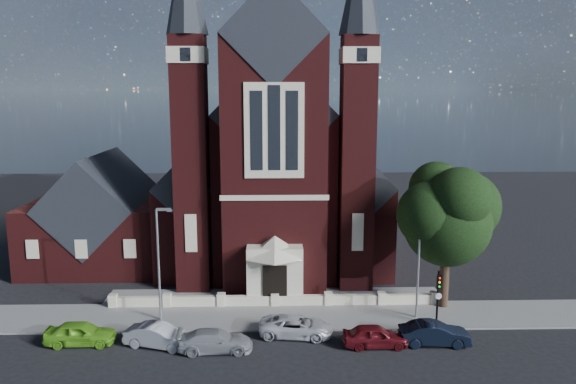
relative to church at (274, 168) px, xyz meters
name	(u,v)px	position (x,y,z in m)	size (l,w,h in m)	color
ground	(275,270)	(0.00, -7.94, -8.19)	(120.00, 120.00, 0.00)	black
pavement_strip	(275,317)	(0.00, -18.44, -8.19)	(60.00, 5.00, 0.12)	gray
forecourt_paving	(275,297)	(0.00, -14.44, -8.19)	(26.00, 3.00, 0.14)	gray
forecourt_wall	(275,306)	(0.00, -16.44, -8.19)	(24.00, 0.40, 0.90)	beige
church	(274,168)	(0.00, 0.00, 0.00)	(20.01, 34.90, 29.20)	#451212
parish_hall	(103,220)	(-16.00, -4.94, -4.17)	(12.00, 12.20, 10.24)	#451212
street_tree	(450,217)	(12.60, -17.23, -1.23)	(6.40, 6.60, 10.70)	black
street_lamp_left	(160,258)	(-7.91, -18.94, -3.59)	(1.16, 0.22, 8.09)	gray
street_lamp_right	(420,256)	(10.09, -18.94, -3.59)	(1.16, 0.22, 8.09)	gray
traffic_signal	(438,292)	(11.00, -20.52, -5.60)	(0.28, 0.42, 4.00)	black
car_lime_van	(80,333)	(-12.36, -22.48, -7.44)	(1.76, 4.38, 1.49)	#6BBB25
car_silver_a	(159,336)	(-7.32, -22.93, -7.47)	(1.52, 4.37, 1.44)	#A2A6AA
car_silver_b	(215,341)	(-3.72, -23.63, -7.51)	(1.89, 4.64, 1.35)	#93969A
car_white_suv	(296,326)	(1.38, -21.59, -7.51)	(2.23, 4.83, 1.34)	silver
car_dark_red	(375,336)	(6.30, -23.24, -7.48)	(1.66, 4.13, 1.41)	#5D1016
car_navy	(434,334)	(10.11, -23.07, -7.45)	(1.55, 4.46, 1.47)	black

